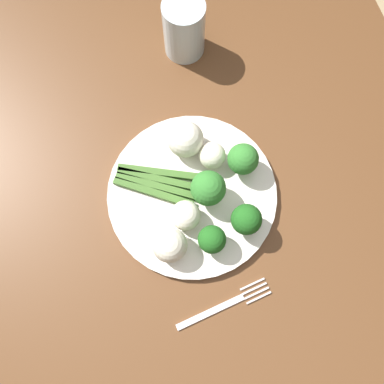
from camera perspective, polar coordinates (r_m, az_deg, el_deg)
name	(u,v)px	position (r m, az deg, el deg)	size (l,w,h in m)	color
ground_plane	(194,267)	(1.40, 0.27, -11.13)	(6.00, 6.00, 0.02)	tan
dining_table	(195,240)	(0.76, 0.48, -7.20)	(1.24, 0.99, 0.73)	brown
plate	(192,194)	(0.67, 0.00, -0.29)	(0.30, 0.30, 0.01)	silver
asparagus_bundle	(157,183)	(0.67, -5.31, 1.39)	(0.11, 0.15, 0.01)	#3D6626
broccoli_outer_edge	(208,188)	(0.63, 2.43, 0.54)	(0.06, 0.06, 0.07)	#609E3D
broccoli_front_left	(212,240)	(0.62, 2.99, -7.10)	(0.05, 0.05, 0.06)	#4C7F2B
broccoli_left	(246,220)	(0.62, 8.11, -4.09)	(0.05, 0.05, 0.06)	#4C7F2B
broccoli_near_center	(243,159)	(0.65, 7.61, 4.86)	(0.05, 0.05, 0.07)	#609E3D
cauliflower_edge	(185,139)	(0.67, -1.02, 7.89)	(0.06, 0.06, 0.06)	white
cauliflower_right	(170,245)	(0.62, -3.36, -7.88)	(0.06, 0.06, 0.06)	silver
cauliflower_back	(212,155)	(0.66, 3.05, 5.47)	(0.05, 0.05, 0.05)	silver
cauliflower_near_fork	(186,215)	(0.63, -0.97, -3.50)	(0.05, 0.05, 0.05)	silver
fork	(224,305)	(0.66, 4.86, -16.51)	(0.04, 0.17, 0.00)	silver
water_glass	(184,29)	(0.77, -1.20, 23.19)	(0.08, 0.08, 0.11)	silver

